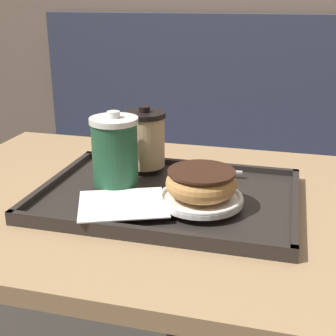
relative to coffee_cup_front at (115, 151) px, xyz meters
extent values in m
cube|color=#33384C|center=(-0.01, 0.85, -0.57)|extent=(1.30, 0.44, 0.45)
cube|color=#33384C|center=(-0.01, 1.03, -0.07)|extent=(1.30, 0.08, 0.55)
cube|color=tan|center=(0.14, 0.01, -0.10)|extent=(1.07, 0.66, 0.03)
cube|color=#282321|center=(0.10, 0.00, -0.08)|extent=(0.47, 0.33, 0.01)
cube|color=#282321|center=(0.10, -0.16, -0.07)|extent=(0.47, 0.01, 0.01)
cube|color=#282321|center=(0.10, 0.16, -0.07)|extent=(0.47, 0.01, 0.01)
cube|color=#282321|center=(-0.13, 0.00, -0.07)|extent=(0.01, 0.33, 0.01)
cube|color=#282321|center=(0.33, 0.00, -0.07)|extent=(0.01, 0.33, 0.01)
cube|color=white|center=(0.05, -0.09, -0.06)|extent=(0.18, 0.17, 0.00)
cylinder|color=#235638|center=(0.00, 0.00, -0.01)|extent=(0.08, 0.08, 0.12)
cylinder|color=white|center=(0.00, 0.00, 0.06)|extent=(0.09, 0.09, 0.01)
cylinder|color=white|center=(0.00, 0.00, 0.07)|extent=(0.02, 0.02, 0.01)
cylinder|color=#E0B784|center=(0.02, 0.11, -0.01)|extent=(0.08, 0.08, 0.10)
cylinder|color=black|center=(0.02, 0.11, 0.04)|extent=(0.09, 0.09, 0.01)
cylinder|color=black|center=(0.02, 0.11, 0.05)|extent=(0.02, 0.02, 0.01)
cylinder|color=white|center=(0.17, -0.04, -0.06)|extent=(0.15, 0.15, 0.01)
torus|color=white|center=(0.17, -0.04, -0.05)|extent=(0.14, 0.14, 0.01)
torus|color=tan|center=(0.17, -0.04, -0.03)|extent=(0.12, 0.12, 0.04)
cylinder|color=#381E14|center=(0.17, -0.04, -0.01)|extent=(0.11, 0.11, 0.00)
ellipsoid|color=silver|center=(0.11, 0.10, -0.06)|extent=(0.04, 0.02, 0.01)
cube|color=silver|center=(0.18, 0.11, -0.06)|extent=(0.10, 0.01, 0.00)
camera|label=1|loc=(0.30, -0.77, 0.27)|focal=50.00mm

